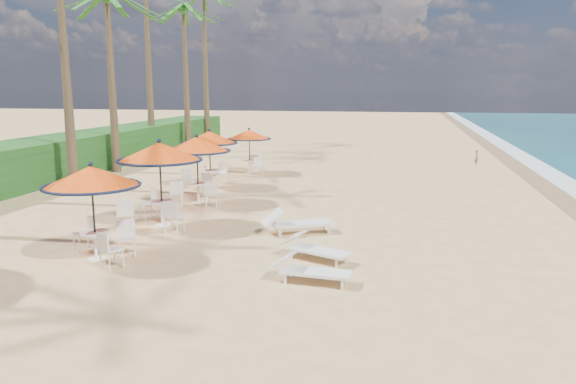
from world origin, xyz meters
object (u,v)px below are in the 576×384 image
station_1 (158,163)px  station_3 (209,144)px  station_2 (197,153)px  station_4 (250,139)px  lounger_mid (312,248)px  lounger_near (308,269)px  station_0 (94,188)px  lounger_far (295,222)px

station_1 → station_3: (-0.78, 6.65, -0.15)m
station_2 → station_4: station_2 is taller
station_1 → station_2: bearing=91.1°
station_3 → lounger_mid: bearing=-57.2°
station_1 → lounger_near: 6.72m
station_1 → station_2: 3.40m
station_0 → lounger_far: 5.59m
station_4 → lounger_far: 11.52m
station_4 → lounger_mid: station_4 is taller
station_2 → lounger_mid: station_2 is taller
station_1 → station_4: (-0.11, 10.60, -0.25)m
lounger_near → lounger_mid: lounger_mid is taller
station_2 → station_3: bearing=102.4°
station_0 → station_4: 13.98m
station_3 → station_4: size_ratio=1.11×
station_0 → station_3: 10.05m
station_3 → lounger_mid: size_ratio=1.30×
station_2 → lounger_mid: bearing=-48.5°
station_3 → lounger_mid: 10.80m
station_2 → lounger_near: (5.23, -7.36, -1.53)m
station_3 → lounger_far: 8.42m
lounger_near → lounger_mid: size_ratio=0.96×
station_3 → lounger_far: bearing=-53.6°
station_4 → lounger_mid: 13.98m
station_3 → lounger_near: 12.26m
station_1 → station_3: size_ratio=1.09×
lounger_mid → lounger_far: 2.47m
station_4 → lounger_near: station_4 is taller
lounger_near → lounger_far: size_ratio=0.85×
station_2 → lounger_far: (4.21, -3.42, -1.48)m
station_0 → station_4: bearing=90.1°
lounger_near → station_4: bearing=115.3°
station_1 → station_4: bearing=90.6°
station_1 → station_4: station_1 is taller
lounger_near → lounger_mid: (-0.16, 1.62, 0.01)m
station_2 → lounger_far: 5.62m
station_0 → station_2: size_ratio=0.97×
station_3 → station_4: 4.00m
station_2 → lounger_near: 9.16m
lounger_far → station_2: bearing=116.8°
station_3 → lounger_near: bearing=-60.7°
station_3 → station_4: station_3 is taller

